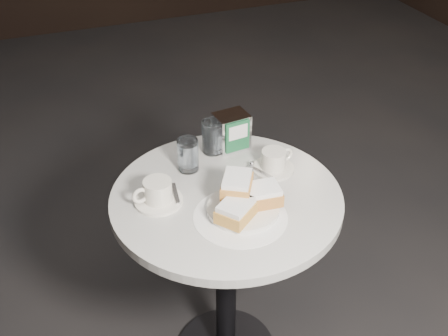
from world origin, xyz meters
TOP-DOWN VIEW (x-y plane):
  - cafe_table at (0.00, 0.00)m, footprint 0.70×0.70m
  - sugar_spill at (0.00, -0.11)m, footprint 0.34×0.34m
  - beignet_plate at (0.02, -0.09)m, footprint 0.27×0.27m
  - coffee_cup_left at (-0.20, 0.04)m, footprint 0.16×0.16m
  - coffee_cup_right at (0.19, 0.07)m, footprint 0.16×0.16m
  - water_glass_left at (-0.06, 0.17)m, footprint 0.09×0.09m
  - water_glass_right at (0.04, 0.24)m, footprint 0.09×0.09m
  - napkin_dispenser at (0.11, 0.24)m, footprint 0.12×0.10m

SIDE VIEW (x-z plane):
  - cafe_table at x=0.00m, z-range 0.17..0.92m
  - sugar_spill at x=0.00m, z-range 0.74..0.75m
  - coffee_cup_right at x=0.19m, z-range 0.74..0.81m
  - coffee_cup_left at x=-0.20m, z-range 0.74..0.81m
  - beignet_plate at x=0.02m, z-range 0.73..0.83m
  - water_glass_left at x=-0.06m, z-range 0.74..0.85m
  - water_glass_right at x=0.04m, z-range 0.74..0.86m
  - napkin_dispenser at x=0.11m, z-range 0.75..0.87m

